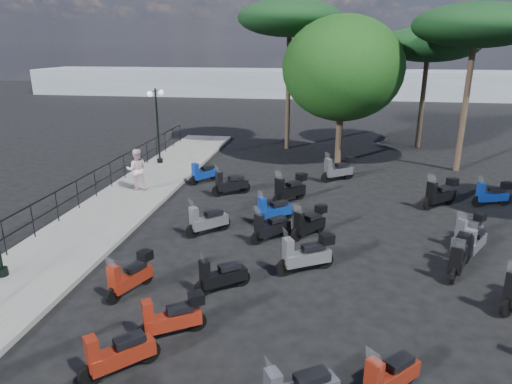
# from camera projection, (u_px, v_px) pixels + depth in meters

# --- Properties ---
(ground) EXTENTS (120.00, 120.00, 0.00)m
(ground) POSITION_uv_depth(u_px,v_px,m) (271.00, 270.00, 12.93)
(ground) COLOR black
(ground) RESTS_ON ground
(sidewalk) EXTENTS (3.00, 30.00, 0.15)m
(sidewalk) POSITION_uv_depth(u_px,v_px,m) (106.00, 216.00, 16.69)
(sidewalk) COLOR slate
(sidewalk) RESTS_ON ground
(railing) EXTENTS (0.04, 26.04, 1.10)m
(railing) POSITION_uv_depth(u_px,v_px,m) (67.00, 195.00, 16.44)
(railing) COLOR black
(railing) RESTS_ON sidewalk
(lamp_post_2) EXTENTS (0.54, 1.08, 3.81)m
(lamp_post_2) POSITION_uv_depth(u_px,v_px,m) (157.00, 121.00, 23.19)
(lamp_post_2) COLOR black
(lamp_post_2) RESTS_ON sidewalk
(pedestrian_far) EXTENTS (1.04, 0.92, 1.77)m
(pedestrian_far) POSITION_uv_depth(u_px,v_px,m) (137.00, 169.00, 19.22)
(pedestrian_far) COLOR silver
(pedestrian_far) RESTS_ON sidewalk
(scooter_1) EXTENTS (1.22, 1.21, 1.29)m
(scooter_1) POSITION_uv_depth(u_px,v_px,m) (118.00, 355.00, 8.71)
(scooter_1) COLOR black
(scooter_1) RESTS_ON ground
(scooter_2) EXTENTS (0.80, 1.50, 1.25)m
(scooter_2) POSITION_uv_depth(u_px,v_px,m) (130.00, 276.00, 11.58)
(scooter_2) COLOR black
(scooter_2) RESTS_ON ground
(scooter_3) EXTENTS (1.30, 1.02, 1.24)m
(scooter_3) POSITION_uv_depth(u_px,v_px,m) (221.00, 276.00, 11.67)
(scooter_3) COLOR black
(scooter_3) RESTS_ON ground
(scooter_4) EXTENTS (1.03, 1.38, 1.29)m
(scooter_4) POSITION_uv_depth(u_px,v_px,m) (203.00, 173.00, 20.79)
(scooter_4) COLOR black
(scooter_4) RESTS_ON ground
(scooter_6) EXTENTS (1.40, 0.96, 1.24)m
(scooter_6) POSITION_uv_depth(u_px,v_px,m) (172.00, 318.00, 9.85)
(scooter_6) COLOR black
(scooter_6) RESTS_ON ground
(scooter_7) EXTENTS (1.28, 1.24, 1.34)m
(scooter_7) POSITION_uv_depth(u_px,v_px,m) (207.00, 221.00, 15.19)
(scooter_7) COLOR black
(scooter_7) RESTS_ON ground
(scooter_8) EXTENTS (1.13, 1.32, 1.26)m
(scooter_8) POSITION_uv_depth(u_px,v_px,m) (309.00, 223.00, 14.98)
(scooter_8) COLOR black
(scooter_8) RESTS_ON ground
(scooter_9) EXTENTS (1.50, 1.04, 1.37)m
(scooter_9) POSITION_uv_depth(u_px,v_px,m) (230.00, 184.00, 19.12)
(scooter_9) COLOR black
(scooter_9) RESTS_ON ground
(scooter_12) EXTENTS (1.58, 1.04, 1.39)m
(scooter_12) POSITION_uv_depth(u_px,v_px,m) (306.00, 255.00, 12.64)
(scooter_12) COLOR black
(scooter_12) RESTS_ON ground
(scooter_13) EXTENTS (1.29, 1.13, 1.29)m
(scooter_13) POSITION_uv_depth(u_px,v_px,m) (273.00, 211.00, 16.17)
(scooter_13) COLOR black
(scooter_13) RESTS_ON ground
(scooter_14) EXTENTS (1.21, 1.20, 1.28)m
(scooter_14) POSITION_uv_depth(u_px,v_px,m) (271.00, 228.00, 14.70)
(scooter_14) COLOR black
(scooter_14) RESTS_ON ground
(scooter_15) EXTENTS (1.29, 1.50, 1.44)m
(scooter_15) POSITION_uv_depth(u_px,v_px,m) (290.00, 190.00, 18.20)
(scooter_15) COLOR black
(scooter_15) RESTS_ON ground
(scooter_17) EXTENTS (1.17, 1.17, 1.24)m
(scooter_17) POSITION_uv_depth(u_px,v_px,m) (390.00, 377.00, 8.15)
(scooter_17) COLOR black
(scooter_17) RESTS_ON ground
(scooter_19) EXTENTS (1.19, 1.16, 1.20)m
(scooter_19) POSITION_uv_depth(u_px,v_px,m) (469.00, 231.00, 14.46)
(scooter_19) COLOR black
(scooter_19) RESTS_ON ground
(scooter_20) EXTENTS (1.46, 1.29, 1.42)m
(scooter_20) POSITION_uv_depth(u_px,v_px,m) (441.00, 194.00, 17.68)
(scooter_20) COLOR black
(scooter_20) RESTS_ON ground
(scooter_21) EXTENTS (1.54, 1.18, 1.42)m
(scooter_21) POSITION_uv_depth(u_px,v_px,m) (338.00, 170.00, 21.09)
(scooter_21) COLOR black
(scooter_21) RESTS_ON ground
(scooter_25) EXTENTS (0.86, 1.57, 1.32)m
(scooter_25) POSITION_uv_depth(u_px,v_px,m) (458.00, 258.00, 12.53)
(scooter_25) COLOR black
(scooter_25) RESTS_ON ground
(scooter_26) EXTENTS (0.99, 1.46, 1.32)m
(scooter_26) POSITION_uv_depth(u_px,v_px,m) (474.00, 243.00, 13.55)
(scooter_26) COLOR black
(scooter_26) RESTS_ON ground
(scooter_27) EXTENTS (1.53, 0.73, 1.26)m
(scooter_27) POSITION_uv_depth(u_px,v_px,m) (492.00, 195.00, 17.80)
(scooter_27) COLOR black
(scooter_27) RESTS_ON ground
(broadleaf_tree) EXTENTS (6.17, 6.17, 7.51)m
(broadleaf_tree) POSITION_uv_depth(u_px,v_px,m) (343.00, 69.00, 22.97)
(broadleaf_tree) COLOR #38281E
(broadleaf_tree) RESTS_ON ground
(pine_0) EXTENTS (5.76, 5.76, 7.06)m
(pine_0) POSITION_uv_depth(u_px,v_px,m) (429.00, 44.00, 26.10)
(pine_0) COLOR #38281E
(pine_0) RESTS_ON ground
(pine_1) EXTENTS (5.81, 5.81, 7.90)m
(pine_1) POSITION_uv_depth(u_px,v_px,m) (476.00, 26.00, 20.85)
(pine_1) COLOR #38281E
(pine_1) RESTS_ON ground
(pine_2) EXTENTS (5.89, 5.89, 8.47)m
(pine_2) POSITION_uv_depth(u_px,v_px,m) (290.00, 19.00, 25.45)
(pine_2) COLOR #38281E
(pine_2) RESTS_ON ground
(distant_hills) EXTENTS (70.00, 8.00, 3.00)m
(distant_hills) POSITION_uv_depth(u_px,v_px,m) (318.00, 83.00, 54.69)
(distant_hills) COLOR gray
(distant_hills) RESTS_ON ground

